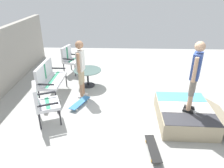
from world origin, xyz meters
The scene contains 10 objects.
ground_plane centered at (0.00, 0.00, -0.05)m, with size 12.00×12.00×0.10m, color #A8A8A3.
skate_ramp centered at (-0.44, -1.27, 0.21)m, with size 1.58×1.84×0.42m.
patio_bench centered at (0.81, 2.48, 0.62)m, with size 1.26×0.57×1.02m.
patio_chair_near_house centered at (2.61, 2.26, 0.61)m, with size 0.75×0.70×1.02m.
patio_chair_by_wall centered at (-0.60, 2.20, 0.61)m, with size 0.79×0.75×1.02m.
patio_table centered at (1.48, 1.42, 0.40)m, with size 0.90×0.90×0.57m.
person_watching centered at (0.75, 1.49, 1.00)m, with size 0.48×0.26×1.72m.
person_skater centered at (-0.57, -1.27, 1.37)m, with size 0.44×0.34×1.64m.
skateboard_by_bench centered at (0.21, 1.47, 0.08)m, with size 0.81×0.51×0.10m.
skateboard_spare centered at (-1.53, -0.34, 0.08)m, with size 0.81×0.27×0.10m.
Camera 1 is at (-4.84, 0.37, 3.13)m, focal length 33.65 mm.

